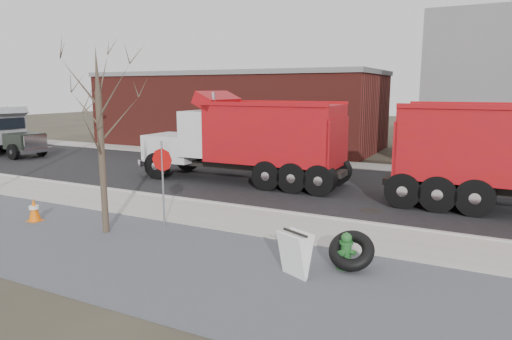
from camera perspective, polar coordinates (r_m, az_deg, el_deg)
The scene contains 14 objects.
ground at distance 13.98m, azimuth -1.05°, elevation -6.78°, with size 120.00×120.00×0.00m, color #383328.
gravel_verge at distance 11.19m, azimuth -9.71°, elevation -11.24°, with size 60.00×5.00×0.03m, color slate.
sidewalk at distance 14.19m, azimuth -0.57°, elevation -6.40°, with size 60.00×2.50×0.06m, color #9E9B93.
curb at distance 15.30m, azimuth 1.70°, elevation -5.08°, with size 60.00×0.15×0.11m, color #9E9B93.
road at distance 19.59m, azimuth 7.69°, elevation -1.93°, with size 60.00×9.40×0.02m, color black.
far_sidewalk at distance 24.95m, azimuth 12.07°, elevation 0.57°, with size 60.00×2.00×0.06m, color #9E9B93.
building_brick at distance 33.13m, azimuth -2.45°, elevation 7.65°, with size 20.20×8.20×5.30m.
bare_tree at distance 13.26m, azimuth -18.98°, elevation 6.26°, with size 3.20×3.20×5.20m.
fire_hydrant at distance 10.72m, azimuth 11.16°, elevation -10.07°, with size 0.49×0.48×0.87m.
truck_tire at distance 10.69m, azimuth 11.84°, elevation -9.83°, with size 1.09×1.03×0.89m.
stop_sign at distance 13.64m, azimuth -11.62°, elevation 0.20°, with size 0.70×0.06×2.57m.
sandwich_board at distance 10.06m, azimuth 4.88°, elevation -10.43°, with size 0.86×0.72×1.02m.
traffic_cone_near at distance 15.71m, azimuth -25.99°, elevation -4.52°, with size 0.39×0.39×0.74m.
dump_truck_red_b at distance 19.81m, azimuth -1.02°, elevation 4.10°, with size 9.38×2.80×3.92m.
Camera 1 is at (6.33, -11.79, 4.05)m, focal length 32.00 mm.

